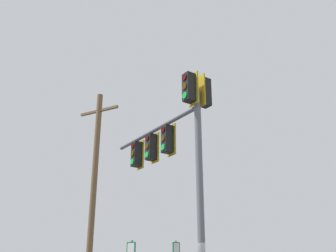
# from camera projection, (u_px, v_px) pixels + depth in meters

# --- Properties ---
(signal_mast_assembly) EXTENTS (4.05, 3.55, 7.44)m
(signal_mast_assembly) POSITION_uv_depth(u_px,v_px,m) (175.00, 148.00, 12.24)
(signal_mast_assembly) COLOR slate
(signal_mast_assembly) RESTS_ON ground
(utility_pole_wooden) EXTENTS (2.28, 0.64, 10.57)m
(utility_pole_wooden) POSITION_uv_depth(u_px,v_px,m) (93.00, 193.00, 18.70)
(utility_pole_wooden) COLOR brown
(utility_pole_wooden) RESTS_ON ground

